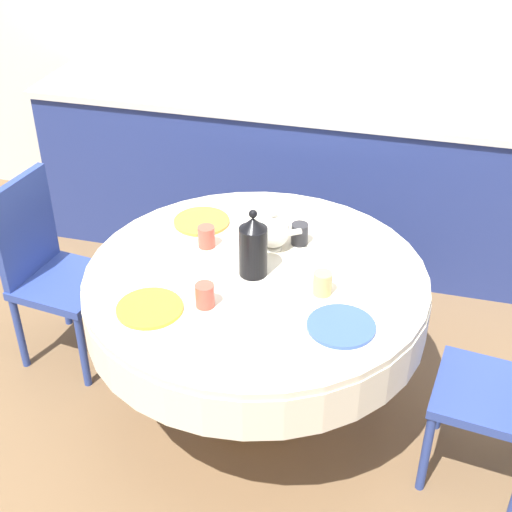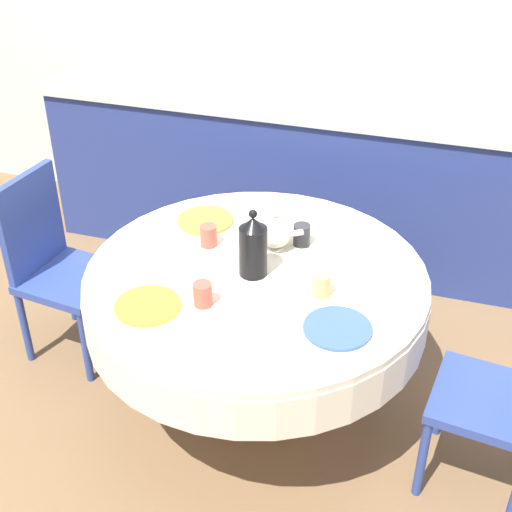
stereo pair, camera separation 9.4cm
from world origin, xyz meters
TOP-DOWN VIEW (x-y plane):
  - ground_plane at (0.00, 0.00)m, footprint 12.00×12.00m
  - wall_back at (0.00, 1.73)m, footprint 7.00×0.05m
  - kitchen_counter at (0.00, 1.39)m, footprint 3.24×0.64m
  - dining_table at (0.00, 0.00)m, footprint 1.39×1.39m
  - chair_right at (-1.03, 0.13)m, footprint 0.45×0.45m
  - plate_near_left at (-0.32, -0.34)m, footprint 0.25×0.25m
  - cup_near_left at (-0.13, -0.26)m, footprint 0.07×0.07m
  - plate_near_right at (0.39, -0.26)m, footprint 0.25×0.25m
  - cup_near_right at (0.28, -0.07)m, footprint 0.07×0.07m
  - plate_far_left at (-0.34, 0.32)m, footprint 0.25×0.25m
  - cup_far_left at (-0.25, 0.14)m, footprint 0.07×0.07m
  - plate_far_right at (0.33, 0.33)m, footprint 0.25×0.25m
  - cup_far_right at (0.12, 0.26)m, footprint 0.07×0.07m
  - coffee_carafe at (-0.01, -0.01)m, footprint 0.11×0.11m
  - teapot at (0.02, 0.20)m, footprint 0.19×0.14m

SIDE VIEW (x-z plane):
  - ground_plane at x=0.00m, z-range 0.00..0.00m
  - kitchen_counter at x=0.00m, z-range 0.00..0.95m
  - chair_right at x=-1.03m, z-range 0.04..0.96m
  - dining_table at x=0.00m, z-range 0.24..0.97m
  - plate_near_left at x=-0.32m, z-range 0.73..0.74m
  - plate_near_right at x=0.39m, z-range 0.73..0.74m
  - plate_far_left at x=-0.34m, z-range 0.73..0.74m
  - plate_far_right at x=0.33m, z-range 0.73..0.74m
  - cup_near_left at x=-0.13m, z-range 0.73..0.82m
  - cup_near_right at x=0.28m, z-range 0.73..0.82m
  - cup_far_left at x=-0.25m, z-range 0.73..0.82m
  - cup_far_right at x=0.12m, z-range 0.73..0.82m
  - teapot at x=0.02m, z-range 0.72..0.90m
  - coffee_carafe at x=-0.01m, z-range 0.71..1.00m
  - wall_back at x=0.00m, z-range 0.00..2.60m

